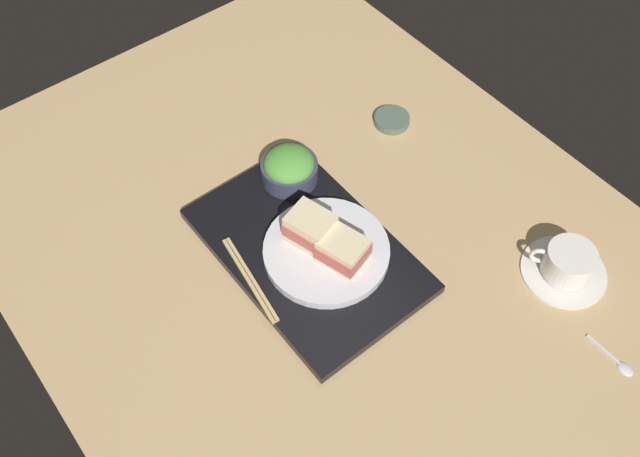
{
  "coord_description": "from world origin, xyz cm",
  "views": [
    {
      "loc": [
        47.6,
        -41.66,
        99.0
      ],
      "look_at": [
        -3.97,
        -0.7,
        5.0
      ],
      "focal_mm": 38.13,
      "sensor_mm": 36.0,
      "label": 1
    }
  ],
  "objects_px": {
    "sandwich_near": "(310,228)",
    "sandwich_far": "(343,250)",
    "salad_bowl": "(289,167)",
    "coffee_cup": "(567,264)",
    "small_sauce_dish": "(392,120)",
    "teaspoon": "(620,363)",
    "chopsticks_pair": "(250,279)",
    "sandwich_plate": "(326,251)"
  },
  "relations": [
    {
      "from": "teaspoon",
      "to": "salad_bowl",
      "type": "bearing_deg",
      "value": -162.96
    },
    {
      "from": "sandwich_plate",
      "to": "sandwich_far",
      "type": "relative_size",
      "value": 2.42
    },
    {
      "from": "sandwich_far",
      "to": "teaspoon",
      "type": "distance_m",
      "value": 0.47
    },
    {
      "from": "sandwich_far",
      "to": "teaspoon",
      "type": "bearing_deg",
      "value": 29.77
    },
    {
      "from": "coffee_cup",
      "to": "teaspoon",
      "type": "height_order",
      "value": "coffee_cup"
    },
    {
      "from": "sandwich_far",
      "to": "salad_bowl",
      "type": "height_order",
      "value": "sandwich_far"
    },
    {
      "from": "small_sauce_dish",
      "to": "teaspoon",
      "type": "height_order",
      "value": "small_sauce_dish"
    },
    {
      "from": "chopsticks_pair",
      "to": "small_sauce_dish",
      "type": "xyz_separation_m",
      "value": [
        -0.13,
        0.44,
        -0.01
      ]
    },
    {
      "from": "salad_bowl",
      "to": "sandwich_far",
      "type": "bearing_deg",
      "value": -12.12
    },
    {
      "from": "chopsticks_pair",
      "to": "small_sauce_dish",
      "type": "bearing_deg",
      "value": 107.05
    },
    {
      "from": "sandwich_plate",
      "to": "teaspoon",
      "type": "height_order",
      "value": "sandwich_plate"
    },
    {
      "from": "sandwich_near",
      "to": "sandwich_far",
      "type": "relative_size",
      "value": 1.0
    },
    {
      "from": "chopsticks_pair",
      "to": "teaspoon",
      "type": "xyz_separation_m",
      "value": [
        0.47,
        0.37,
        -0.02
      ]
    },
    {
      "from": "salad_bowl",
      "to": "chopsticks_pair",
      "type": "xyz_separation_m",
      "value": [
        0.13,
        -0.18,
        -0.03
      ]
    },
    {
      "from": "sandwich_plate",
      "to": "small_sauce_dish",
      "type": "relative_size",
      "value": 3.05
    },
    {
      "from": "sandwich_near",
      "to": "salad_bowl",
      "type": "relative_size",
      "value": 0.85
    },
    {
      "from": "coffee_cup",
      "to": "small_sauce_dish",
      "type": "relative_size",
      "value": 2.06
    },
    {
      "from": "coffee_cup",
      "to": "sandwich_near",
      "type": "bearing_deg",
      "value": -134.5
    },
    {
      "from": "small_sauce_dish",
      "to": "coffee_cup",
      "type": "bearing_deg",
      "value": -0.7
    },
    {
      "from": "coffee_cup",
      "to": "chopsticks_pair",
      "type": "bearing_deg",
      "value": -125.46
    },
    {
      "from": "coffee_cup",
      "to": "small_sauce_dish",
      "type": "height_order",
      "value": "coffee_cup"
    },
    {
      "from": "teaspoon",
      "to": "sandwich_near",
      "type": "bearing_deg",
      "value": -152.26
    },
    {
      "from": "sandwich_far",
      "to": "salad_bowl",
      "type": "relative_size",
      "value": 0.85
    },
    {
      "from": "sandwich_plate",
      "to": "coffee_cup",
      "type": "distance_m",
      "value": 0.4
    },
    {
      "from": "sandwich_far",
      "to": "teaspoon",
      "type": "xyz_separation_m",
      "value": [
        0.4,
        0.23,
        -0.06
      ]
    },
    {
      "from": "salad_bowl",
      "to": "small_sauce_dish",
      "type": "distance_m",
      "value": 0.26
    },
    {
      "from": "sandwich_plate",
      "to": "small_sauce_dish",
      "type": "xyz_separation_m",
      "value": [
        -0.17,
        0.31,
        -0.02
      ]
    },
    {
      "from": "sandwich_near",
      "to": "coffee_cup",
      "type": "xyz_separation_m",
      "value": [
        0.3,
        0.31,
        -0.04
      ]
    },
    {
      "from": "sandwich_plate",
      "to": "sandwich_near",
      "type": "bearing_deg",
      "value": -166.34
    },
    {
      "from": "sandwich_near",
      "to": "chopsticks_pair",
      "type": "xyz_separation_m",
      "value": [
        -0.01,
        -0.12,
        -0.04
      ]
    },
    {
      "from": "sandwich_far",
      "to": "chopsticks_pair",
      "type": "distance_m",
      "value": 0.16
    },
    {
      "from": "salad_bowl",
      "to": "chopsticks_pair",
      "type": "relative_size",
      "value": 0.57
    },
    {
      "from": "sandwich_far",
      "to": "chopsticks_pair",
      "type": "bearing_deg",
      "value": -116.75
    },
    {
      "from": "salad_bowl",
      "to": "chopsticks_pair",
      "type": "height_order",
      "value": "salad_bowl"
    },
    {
      "from": "sandwich_near",
      "to": "sandwich_far",
      "type": "bearing_deg",
      "value": 13.66
    },
    {
      "from": "sandwich_near",
      "to": "chopsticks_pair",
      "type": "distance_m",
      "value": 0.13
    },
    {
      "from": "sandwich_near",
      "to": "salad_bowl",
      "type": "height_order",
      "value": "sandwich_near"
    },
    {
      "from": "chopsticks_pair",
      "to": "sandwich_far",
      "type": "bearing_deg",
      "value": 63.25
    },
    {
      "from": "salad_bowl",
      "to": "coffee_cup",
      "type": "relative_size",
      "value": 0.72
    },
    {
      "from": "sandwich_far",
      "to": "small_sauce_dish",
      "type": "relative_size",
      "value": 1.26
    },
    {
      "from": "sandwich_near",
      "to": "chopsticks_pair",
      "type": "relative_size",
      "value": 0.49
    },
    {
      "from": "sandwich_plate",
      "to": "coffee_cup",
      "type": "height_order",
      "value": "coffee_cup"
    }
  ]
}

